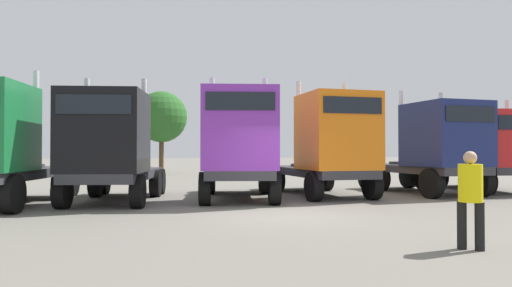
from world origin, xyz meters
name	(u,v)px	position (x,y,z in m)	size (l,w,h in m)	color
ground	(282,216)	(0.00, 0.00, 0.00)	(200.00, 200.00, 0.00)	slate
semi_truck_black	(110,146)	(-4.32, 4.12, 1.86)	(3.86, 6.23, 4.16)	#333338
semi_truck_purple	(239,143)	(-0.11, 3.74, 1.97)	(3.98, 6.55, 4.34)	#333338
semi_truck_orange	(330,145)	(3.42, 3.92, 1.94)	(2.88, 6.48, 4.35)	#333338
semi_truck_navy	(436,146)	(7.83, 3.52, 1.89)	(2.66, 5.79, 4.14)	#333338
semi_truck_red	(494,151)	(10.98, 3.79, 1.72)	(3.70, 6.31, 3.91)	#333338
visitor_in_hivis	(470,193)	(1.58, -4.94, 0.99)	(0.57, 0.57, 1.71)	black
oak_far_centre	(162,117)	(-0.42, 24.10, 4.30)	(3.89, 3.89, 6.26)	#4C3823
oak_far_right	(324,119)	(12.53, 22.66, 4.30)	(3.91, 3.91, 6.27)	#4C3823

